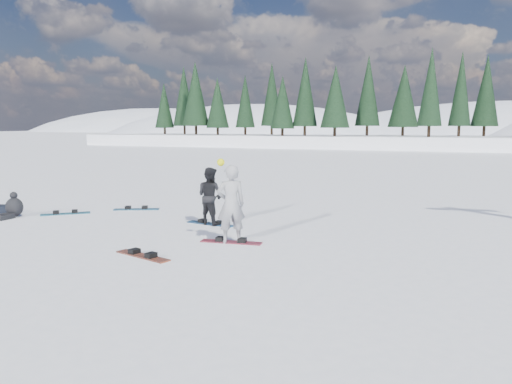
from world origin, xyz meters
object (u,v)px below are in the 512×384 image
(snowboard_loose_a, at_px, (66,214))
(snowboard_loose_c, at_px, (137,209))
(seated_rider, at_px, (13,207))
(gear_bag, at_px, (4,210))
(snowboard_loose_b, at_px, (143,256))
(snowboarder_woman, at_px, (231,204))
(snowboarder_man, at_px, (210,196))

(snowboard_loose_a, bearing_deg, snowboard_loose_c, 2.45)
(snowboard_loose_c, bearing_deg, seated_rider, -162.51)
(gear_bag, relative_size, snowboard_loose_b, 0.30)
(snowboarder_woman, xyz_separation_m, snowboard_loose_a, (-6.58, 1.52, -0.94))
(snowboarder_man, distance_m, seated_rider, 6.34)
(snowboarder_woman, xyz_separation_m, snowboard_loose_c, (-5.00, 3.11, -0.94))
(snowboard_loose_b, bearing_deg, snowboard_loose_a, 163.35)
(snowboarder_man, xyz_separation_m, seated_rider, (-6.18, -1.31, -0.52))
(snowboarder_woman, relative_size, seated_rider, 2.10)
(snowboard_loose_a, bearing_deg, seated_rider, 179.42)
(snowboarder_woman, bearing_deg, snowboard_loose_b, 19.84)
(gear_bag, distance_m, snowboard_loose_a, 1.98)
(snowboarder_man, height_order, snowboard_loose_c, snowboarder_man)
(seated_rider, distance_m, gear_bag, 0.76)
(snowboard_loose_c, bearing_deg, snowboard_loose_a, -161.29)
(snowboarder_woman, bearing_deg, snowboarder_man, -87.67)
(snowboarder_man, relative_size, snowboard_loose_c, 1.10)
(snowboarder_man, xyz_separation_m, gear_bag, (-6.88, -1.06, -0.67))
(snowboarder_man, bearing_deg, snowboard_loose_b, 108.05)
(snowboarder_man, distance_m, gear_bag, 6.99)
(snowboarder_woman, distance_m, snowboard_loose_c, 5.96)
(snowboarder_man, bearing_deg, snowboard_loose_c, -6.85)
(snowboarder_man, distance_m, snowboard_loose_b, 3.82)
(snowboarder_woman, relative_size, gear_bag, 4.54)
(snowboarder_man, height_order, snowboard_loose_a, snowboarder_man)
(snowboarder_man, height_order, gear_bag, snowboarder_man)
(gear_bag, bearing_deg, snowboarder_woman, -5.18)
(snowboarder_man, xyz_separation_m, snowboard_loose_b, (0.30, -3.72, -0.81))
(snowboarder_man, height_order, snowboard_loose_b, snowboarder_man)
(snowboard_loose_c, relative_size, snowboard_loose_a, 1.00)
(snowboard_loose_c, bearing_deg, snowboard_loose_b, -79.28)
(seated_rider, height_order, snowboard_loose_c, seated_rider)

